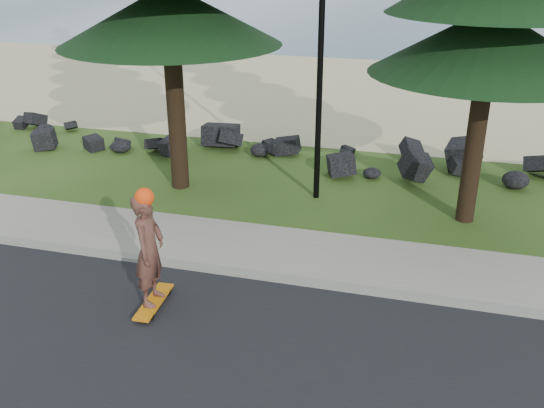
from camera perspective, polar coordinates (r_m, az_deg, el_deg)
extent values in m
plane|color=#2C4816|center=(12.13, 1.20, -5.07)|extent=(160.00, 160.00, 0.00)
cube|color=gray|center=(11.35, 0.10, -6.96)|extent=(160.00, 0.20, 0.10)
cube|color=gray|center=(12.29, 1.43, -4.47)|extent=(160.00, 2.00, 0.08)
cube|color=#D1BF8B|center=(25.63, 9.18, 10.27)|extent=(160.00, 15.00, 0.01)
cube|color=#38586C|center=(61.66, 13.31, 17.71)|extent=(160.00, 58.00, 0.01)
cylinder|color=black|center=(13.89, 4.67, 16.03)|extent=(0.14, 0.14, 8.00)
cube|color=#CC730C|center=(10.75, -11.05, -9.00)|extent=(0.35, 1.20, 0.04)
imported|color=#563127|center=(10.25, -11.49, -4.26)|extent=(0.51, 0.74, 1.97)
sphere|color=#FA410D|center=(9.85, -11.93, 0.61)|extent=(0.32, 0.32, 0.32)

